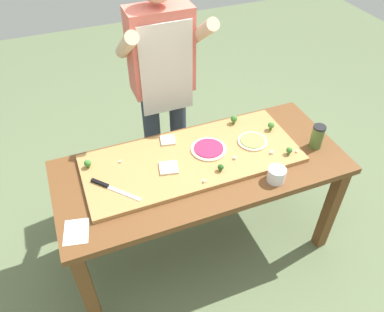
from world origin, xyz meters
The scene contains 22 objects.
ground_plane centered at (0.00, 0.00, 0.00)m, with size 8.00×8.00×0.00m, color #60704C.
prep_table centered at (0.00, 0.00, 0.66)m, with size 1.69×0.73×0.76m.
cutting_board centered at (-0.04, 0.06, 0.77)m, with size 1.26×0.52×0.03m, color #B27F47.
chefs_knife centered at (-0.54, 0.00, 0.79)m, with size 0.22×0.25×0.02m.
pizza_whole_pesto_green centered at (0.35, 0.05, 0.79)m, with size 0.18×0.18×0.02m.
pizza_whole_beet_magenta centered at (0.08, 0.08, 0.79)m, with size 0.21×0.21×0.02m.
pizza_slice_near_right centered at (-0.12, 0.25, 0.79)m, with size 0.09×0.09×0.01m, color beige.
pizza_slice_near_left centered at (-0.20, 0.02, 0.79)m, with size 0.10×0.10×0.01m, color beige.
broccoli_floret_front_left centered at (0.52, 0.12, 0.82)m, with size 0.04×0.04×0.06m.
broccoli_floret_back_right centered at (0.33, 0.26, 0.82)m, with size 0.04×0.04×0.06m.
broccoli_floret_back_mid centered at (0.50, -0.12, 0.82)m, with size 0.04×0.04×0.05m.
broccoli_floret_front_right centered at (-0.62, 0.19, 0.82)m, with size 0.04×0.04×0.05m.
broccoli_floret_center_right centered at (0.07, -0.10, 0.81)m, with size 0.03×0.03×0.04m.
cheese_crumble_a centered at (-0.05, -0.16, 0.79)m, with size 0.01×0.01×0.01m, color white.
cheese_crumble_b centered at (-0.44, 0.17, 0.79)m, with size 0.01×0.01×0.01m, color silver.
cheese_crumble_c centered at (0.18, -0.05, 0.79)m, with size 0.02×0.02×0.02m, color silver.
cheese_crumble_d centered at (0.41, -0.08, 0.80)m, with size 0.02×0.02×0.02m, color white.
cheese_crumble_e centered at (0.55, -0.13, 0.79)m, with size 0.01×0.01×0.01m, color white.
flour_cup centered at (0.33, -0.26, 0.80)m, with size 0.10×0.10×0.08m.
sauce_jar centered at (0.71, -0.10, 0.84)m, with size 0.08×0.08×0.15m.
recipe_note centered at (-0.75, -0.21, 0.76)m, with size 0.12×0.15×0.00m, color white.
cook_center centered at (-0.02, 0.65, 1.00)m, with size 0.54×0.39×1.67m.
Camera 1 is at (-0.64, -1.47, 2.28)m, focal length 35.69 mm.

